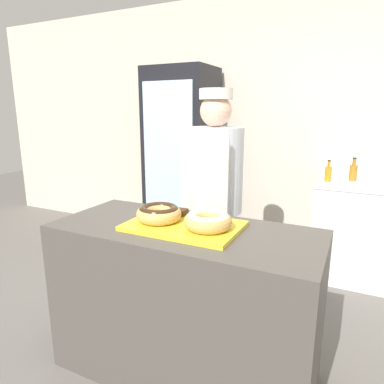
{
  "coord_description": "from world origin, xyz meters",
  "views": [
    {
      "loc": [
        0.82,
        -1.57,
        1.53
      ],
      "look_at": [
        0.0,
        0.1,
        1.08
      ],
      "focal_mm": 32.0,
      "sensor_mm": 36.0,
      "label": 1
    }
  ],
  "objects_px": {
    "donut_light_glaze": "(208,220)",
    "brownie_back_right": "(211,216)",
    "beverage_fridge": "(181,161)",
    "chest_freezer": "(369,233)",
    "baker_person": "(214,202)",
    "donut_chocolate_glaze": "(159,213)",
    "brownie_back_left": "(180,212)",
    "bottle_orange": "(328,173)",
    "serving_tray": "(184,226)",
    "bottle_amber_b": "(353,172)"
  },
  "relations": [
    {
      "from": "donut_light_glaze",
      "to": "brownie_back_right",
      "type": "height_order",
      "value": "donut_light_glaze"
    },
    {
      "from": "donut_chocolate_glaze",
      "to": "bottle_amber_b",
      "type": "xyz_separation_m",
      "value": [
        0.93,
        1.9,
        -0.0
      ]
    },
    {
      "from": "serving_tray",
      "to": "donut_light_glaze",
      "type": "bearing_deg",
      "value": -5.91
    },
    {
      "from": "chest_freezer",
      "to": "brownie_back_right",
      "type": "bearing_deg",
      "value": -118.38
    },
    {
      "from": "chest_freezer",
      "to": "bottle_amber_b",
      "type": "height_order",
      "value": "bottle_amber_b"
    },
    {
      "from": "chest_freezer",
      "to": "donut_chocolate_glaze",
      "type": "bearing_deg",
      "value": -122.32
    },
    {
      "from": "donut_light_glaze",
      "to": "beverage_fridge",
      "type": "xyz_separation_m",
      "value": [
        -1.09,
        1.77,
        0.01
      ]
    },
    {
      "from": "donut_chocolate_glaze",
      "to": "baker_person",
      "type": "bearing_deg",
      "value": 85.62
    },
    {
      "from": "brownie_back_right",
      "to": "bottle_orange",
      "type": "bearing_deg",
      "value": 73.27
    },
    {
      "from": "serving_tray",
      "to": "chest_freezer",
      "type": "distance_m",
      "value": 2.06
    },
    {
      "from": "donut_chocolate_glaze",
      "to": "brownie_back_right",
      "type": "bearing_deg",
      "value": 32.02
    },
    {
      "from": "brownie_back_right",
      "to": "baker_person",
      "type": "xyz_separation_m",
      "value": [
        -0.2,
        0.52,
        -0.07
      ]
    },
    {
      "from": "brownie_back_left",
      "to": "bottle_orange",
      "type": "distance_m",
      "value": 1.74
    },
    {
      "from": "brownie_back_left",
      "to": "chest_freezer",
      "type": "height_order",
      "value": "brownie_back_left"
    },
    {
      "from": "baker_person",
      "to": "beverage_fridge",
      "type": "bearing_deg",
      "value": 127.66
    },
    {
      "from": "baker_person",
      "to": "bottle_amber_b",
      "type": "distance_m",
      "value": 1.51
    },
    {
      "from": "beverage_fridge",
      "to": "bottle_orange",
      "type": "xyz_separation_m",
      "value": [
        1.52,
        -0.01,
        -0.02
      ]
    },
    {
      "from": "baker_person",
      "to": "beverage_fridge",
      "type": "height_order",
      "value": "beverage_fridge"
    },
    {
      "from": "bottle_amber_b",
      "to": "donut_chocolate_glaze",
      "type": "bearing_deg",
      "value": -116.19
    },
    {
      "from": "donut_chocolate_glaze",
      "to": "brownie_back_left",
      "type": "xyz_separation_m",
      "value": [
        0.05,
        0.15,
        -0.03
      ]
    },
    {
      "from": "serving_tray",
      "to": "beverage_fridge",
      "type": "bearing_deg",
      "value": 118.17
    },
    {
      "from": "donut_chocolate_glaze",
      "to": "brownie_back_right",
      "type": "relative_size",
      "value": 3.27
    },
    {
      "from": "beverage_fridge",
      "to": "chest_freezer",
      "type": "bearing_deg",
      "value": 0.2
    },
    {
      "from": "serving_tray",
      "to": "bottle_amber_b",
      "type": "distance_m",
      "value": 2.04
    },
    {
      "from": "beverage_fridge",
      "to": "brownie_back_right",
      "type": "bearing_deg",
      "value": -57.26
    },
    {
      "from": "brownie_back_left",
      "to": "bottle_orange",
      "type": "xyz_separation_m",
      "value": [
        0.68,
        1.61,
        0.02
      ]
    },
    {
      "from": "brownie_back_right",
      "to": "chest_freezer",
      "type": "distance_m",
      "value": 1.9
    },
    {
      "from": "donut_chocolate_glaze",
      "to": "beverage_fridge",
      "type": "xyz_separation_m",
      "value": [
        -0.79,
        1.77,
        0.01
      ]
    },
    {
      "from": "beverage_fridge",
      "to": "donut_chocolate_glaze",
      "type": "bearing_deg",
      "value": -65.92
    },
    {
      "from": "brownie_back_left",
      "to": "baker_person",
      "type": "relative_size",
      "value": 0.05
    },
    {
      "from": "chest_freezer",
      "to": "donut_light_glaze",
      "type": "bearing_deg",
      "value": -114.96
    },
    {
      "from": "donut_chocolate_glaze",
      "to": "bottle_orange",
      "type": "distance_m",
      "value": 1.91
    },
    {
      "from": "baker_person",
      "to": "bottle_amber_b",
      "type": "bearing_deg",
      "value": 54.18
    },
    {
      "from": "brownie_back_right",
      "to": "bottle_amber_b",
      "type": "distance_m",
      "value": 1.88
    },
    {
      "from": "bottle_orange",
      "to": "bottle_amber_b",
      "type": "height_order",
      "value": "bottle_amber_b"
    },
    {
      "from": "brownie_back_right",
      "to": "baker_person",
      "type": "distance_m",
      "value": 0.56
    },
    {
      "from": "serving_tray",
      "to": "baker_person",
      "type": "height_order",
      "value": "baker_person"
    },
    {
      "from": "serving_tray",
      "to": "bottle_amber_b",
      "type": "height_order",
      "value": "bottle_amber_b"
    },
    {
      "from": "serving_tray",
      "to": "donut_chocolate_glaze",
      "type": "xyz_separation_m",
      "value": [
        -0.15,
        -0.02,
        0.06
      ]
    },
    {
      "from": "serving_tray",
      "to": "baker_person",
      "type": "distance_m",
      "value": 0.67
    },
    {
      "from": "brownie_back_right",
      "to": "donut_chocolate_glaze",
      "type": "bearing_deg",
      "value": -147.98
    },
    {
      "from": "beverage_fridge",
      "to": "serving_tray",
      "type": "bearing_deg",
      "value": -61.83
    },
    {
      "from": "donut_chocolate_glaze",
      "to": "brownie_back_right",
      "type": "distance_m",
      "value": 0.29
    },
    {
      "from": "brownie_back_right",
      "to": "bottle_amber_b",
      "type": "relative_size",
      "value": 0.36
    },
    {
      "from": "donut_light_glaze",
      "to": "bottle_amber_b",
      "type": "xyz_separation_m",
      "value": [
        0.64,
        1.9,
        -0.0
      ]
    },
    {
      "from": "serving_tray",
      "to": "bottle_amber_b",
      "type": "bearing_deg",
      "value": 67.36
    },
    {
      "from": "brownie_back_right",
      "to": "beverage_fridge",
      "type": "xyz_separation_m",
      "value": [
        -1.04,
        1.61,
        0.04
      ]
    },
    {
      "from": "brownie_back_left",
      "to": "brownie_back_right",
      "type": "xyz_separation_m",
      "value": [
        0.2,
        0.0,
        0.0
      ]
    },
    {
      "from": "baker_person",
      "to": "bottle_orange",
      "type": "xyz_separation_m",
      "value": [
        0.68,
        1.08,
        0.09
      ]
    },
    {
      "from": "serving_tray",
      "to": "bottle_orange",
      "type": "xyz_separation_m",
      "value": [
        0.58,
        1.75,
        0.05
      ]
    }
  ]
}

